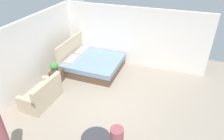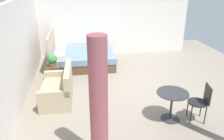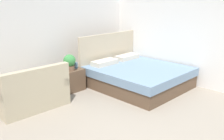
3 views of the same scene
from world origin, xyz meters
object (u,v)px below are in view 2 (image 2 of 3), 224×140
object	(u,v)px
potted_plant	(52,60)
balcony_table	(172,101)
couch	(59,89)
cafe_chair_near_window	(202,100)
bed	(81,57)
nightstand	(53,73)
vase	(51,62)

from	to	relation	value
potted_plant	balcony_table	xyz separation A→B (m)	(-2.44, -2.72, -0.25)
couch	cafe_chair_near_window	world-z (taller)	couch
potted_plant	bed	bearing A→B (deg)	-32.10
nightstand	cafe_chair_near_window	distance (m)	4.32
couch	potted_plant	distance (m)	1.21
bed	cafe_chair_near_window	distance (m)	4.70
bed	cafe_chair_near_window	bearing A→B (deg)	-148.17
couch	potted_plant	world-z (taller)	potted_plant
bed	couch	size ratio (longest dim) A/B	1.60
vase	cafe_chair_near_window	distance (m)	4.42
bed	balcony_table	xyz separation A→B (m)	(-3.85, -1.84, 0.19)
couch	nightstand	xyz separation A→B (m)	(1.21, 0.22, -0.04)
vase	bed	bearing A→B (deg)	-38.30
couch	potted_plant	xyz separation A→B (m)	(1.11, 0.21, 0.43)
balcony_table	cafe_chair_near_window	size ratio (longest dim) A/B	0.81
potted_plant	balcony_table	bearing A→B (deg)	-131.88
bed	couch	xyz separation A→B (m)	(-2.52, 0.68, 0.01)
nightstand	balcony_table	bearing A→B (deg)	-132.83
bed	potted_plant	xyz separation A→B (m)	(-1.41, 0.88, 0.44)
potted_plant	vase	distance (m)	0.26
nightstand	couch	bearing A→B (deg)	-169.53
vase	potted_plant	bearing A→B (deg)	-166.10
nightstand	cafe_chair_near_window	size ratio (longest dim) A/B	0.61
cafe_chair_near_window	nightstand	bearing A→B (deg)	51.51
couch	cafe_chair_near_window	bearing A→B (deg)	-115.05
couch	vase	xyz separation A→B (m)	(1.33, 0.26, 0.30)
nightstand	vase	distance (m)	0.36
bed	cafe_chair_near_window	world-z (taller)	bed
nightstand	potted_plant	bearing A→B (deg)	-169.74
cafe_chair_near_window	bed	bearing A→B (deg)	31.83
potted_plant	cafe_chair_near_window	bearing A→B (deg)	-127.59
potted_plant	cafe_chair_near_window	size ratio (longest dim) A/B	0.45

